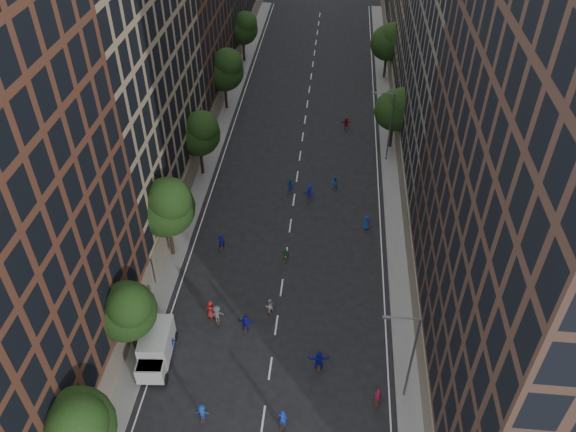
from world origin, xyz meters
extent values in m
plane|color=black|center=(0.00, 40.00, 0.00)|extent=(240.00, 240.00, 0.00)
cube|color=slate|center=(-12.00, 47.50, 0.07)|extent=(4.00, 105.00, 0.15)
cube|color=slate|center=(12.00, 47.50, 0.07)|extent=(4.00, 105.00, 0.15)
cube|color=#998364|center=(-19.00, 35.00, 17.00)|extent=(14.00, 26.00, 34.00)
cube|color=#552F20|center=(-19.00, 58.00, 14.00)|extent=(14.00, 20.00, 28.00)
cube|color=#645D52|center=(19.00, 44.00, 16.50)|extent=(14.00, 28.00, 33.00)
sphere|color=black|center=(-11.20, 4.00, 5.58)|extent=(5.20, 5.20, 5.20)
sphere|color=black|center=(-10.55, 3.48, 6.88)|extent=(3.90, 3.90, 3.90)
cylinder|color=black|center=(-11.20, 14.00, 1.85)|extent=(0.36, 0.36, 3.70)
sphere|color=black|center=(-11.20, 14.00, 5.21)|extent=(4.80, 4.80, 4.80)
sphere|color=black|center=(-10.60, 13.52, 6.41)|extent=(3.60, 3.60, 3.60)
cylinder|color=black|center=(-11.20, 26.00, 2.11)|extent=(0.36, 0.36, 4.22)
sphere|color=black|center=(-11.20, 26.00, 5.95)|extent=(5.60, 5.60, 5.60)
sphere|color=black|center=(-10.50, 25.44, 7.35)|extent=(4.20, 4.20, 4.20)
cylinder|color=black|center=(-11.20, 40.00, 1.94)|extent=(0.36, 0.36, 3.87)
sphere|color=black|center=(-11.20, 40.00, 5.46)|extent=(5.00, 5.00, 5.00)
sphere|color=black|center=(-10.57, 39.50, 6.71)|extent=(3.75, 3.75, 3.75)
cylinder|color=black|center=(-11.20, 56.00, 2.02)|extent=(0.36, 0.36, 4.05)
sphere|color=black|center=(-11.20, 56.00, 5.70)|extent=(5.40, 5.40, 5.40)
sphere|color=black|center=(-10.52, 55.46, 7.05)|extent=(4.05, 4.05, 4.05)
cylinder|color=black|center=(-11.20, 72.00, 1.89)|extent=(0.36, 0.36, 3.78)
sphere|color=black|center=(-11.20, 72.00, 5.33)|extent=(4.80, 4.80, 4.80)
sphere|color=black|center=(-10.60, 71.52, 6.53)|extent=(3.60, 3.60, 3.60)
cylinder|color=black|center=(11.20, 48.00, 1.87)|extent=(0.36, 0.36, 3.74)
sphere|color=black|center=(11.20, 48.00, 5.27)|extent=(5.00, 5.00, 5.00)
sphere|color=black|center=(11.82, 47.50, 6.52)|extent=(3.75, 3.75, 3.75)
cylinder|color=black|center=(11.20, 68.00, 1.98)|extent=(0.36, 0.36, 3.96)
sphere|color=black|center=(11.20, 68.00, 5.58)|extent=(5.20, 5.20, 5.20)
sphere|color=black|center=(11.85, 67.48, 6.88)|extent=(3.90, 3.90, 3.90)
cylinder|color=#595B60|center=(10.60, 12.00, 4.50)|extent=(0.18, 0.18, 9.00)
cylinder|color=#595B60|center=(9.40, 12.00, 9.00)|extent=(2.40, 0.12, 0.12)
cube|color=#595B60|center=(8.30, 12.00, 8.95)|extent=(0.50, 0.22, 0.15)
cylinder|color=#595B60|center=(10.60, 45.00, 4.50)|extent=(0.18, 0.18, 9.00)
cylinder|color=#595B60|center=(9.40, 45.00, 9.00)|extent=(2.40, 0.12, 0.12)
cube|color=#595B60|center=(8.30, 45.00, 8.95)|extent=(0.50, 0.22, 0.15)
cube|color=#B6B6B8|center=(-9.35, 14.08, 1.57)|extent=(2.54, 4.05, 2.38)
cube|color=#B6B6B8|center=(-9.18, 11.70, 1.14)|extent=(2.28, 1.88, 1.52)
cube|color=black|center=(-9.18, 11.70, 1.84)|extent=(2.04, 1.54, 0.11)
cylinder|color=black|center=(-10.24, 11.30, 0.41)|extent=(0.33, 0.84, 0.82)
cylinder|color=black|center=(-8.08, 11.45, 0.41)|extent=(0.33, 0.84, 0.82)
cylinder|color=black|center=(-10.53, 15.51, 0.41)|extent=(0.33, 0.84, 0.82)
cylinder|color=black|center=(-8.37, 15.67, 0.41)|extent=(0.33, 0.84, 0.82)
imported|color=#142EA2|center=(1.50, 8.59, 0.93)|extent=(0.71, 0.50, 1.86)
imported|color=navy|center=(-4.48, 8.62, 0.78)|extent=(1.03, 0.62, 1.55)
imported|color=#143DA3|center=(-8.37, 14.50, 0.92)|extent=(1.08, 0.46, 1.84)
imported|color=#121994|center=(3.88, 13.95, 0.96)|extent=(1.84, 0.75, 1.93)
imported|color=maroon|center=(-5.82, 18.44, 0.91)|extent=(0.98, 0.74, 1.83)
imported|color=maroon|center=(8.50, 11.19, 0.80)|extent=(0.58, 0.38, 1.59)
imported|color=silver|center=(-0.74, 19.42, 0.76)|extent=(0.90, 0.82, 1.52)
imported|color=#48474C|center=(-5.17, 17.92, 0.92)|extent=(1.35, 1.04, 1.84)
imported|color=#22722C|center=(0.03, 26.16, 0.79)|extent=(0.97, 0.51, 1.59)
imported|color=#11128E|center=(-2.59, 17.32, 0.80)|extent=(1.50, 0.56, 1.60)
imported|color=#123796|center=(7.96, 31.71, 0.82)|extent=(0.80, 0.52, 1.63)
imported|color=#11148F|center=(-6.56, 27.36, 0.88)|extent=(0.65, 0.43, 1.76)
imported|color=#154CB1|center=(4.43, 38.54, 0.78)|extent=(0.85, 0.71, 1.57)
imported|color=#111590|center=(1.70, 36.12, 0.95)|extent=(1.26, 0.77, 1.90)
imported|color=#13449D|center=(-0.53, 37.31, 0.87)|extent=(1.10, 0.71, 1.74)
imported|color=#A31B2C|center=(5.59, 52.00, 0.84)|extent=(1.60, 0.69, 1.67)
camera|label=1|loc=(3.99, -13.58, 38.40)|focal=35.00mm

